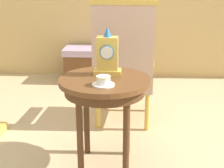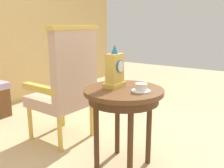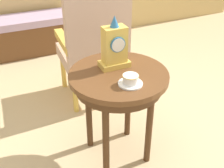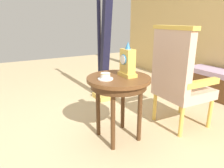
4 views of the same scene
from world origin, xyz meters
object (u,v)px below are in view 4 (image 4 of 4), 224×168
(teacup_left, at_px, (105,76))
(window_bench, at_px, (217,84))
(mantel_clock, at_px, (127,63))
(harp, at_px, (104,50))
(side_table, at_px, (119,86))
(armchair, at_px, (178,77))

(teacup_left, bearing_deg, window_bench, 96.41)
(mantel_clock, relative_size, harp, 0.18)
(side_table, xyz_separation_m, armchair, (0.11, 0.71, 0.02))
(mantel_clock, relative_size, armchair, 0.29)
(side_table, height_order, mantel_clock, mantel_clock)
(side_table, relative_size, harp, 0.35)
(side_table, xyz_separation_m, window_bench, (-0.23, 1.98, -0.35))
(mantel_clock, height_order, window_bench, mantel_clock)
(side_table, relative_size, armchair, 0.58)
(teacup_left, relative_size, armchair, 0.13)
(teacup_left, distance_m, mantel_clock, 0.26)
(harp, bearing_deg, teacup_left, -26.96)
(teacup_left, bearing_deg, side_table, 92.03)
(teacup_left, xyz_separation_m, mantel_clock, (0.01, 0.24, 0.11))
(harp, distance_m, window_bench, 1.87)
(mantel_clock, bearing_deg, harp, 164.25)
(armchair, bearing_deg, window_bench, 104.99)
(side_table, bearing_deg, mantel_clock, 82.13)
(mantel_clock, distance_m, harp, 1.11)
(harp, bearing_deg, armchair, 15.10)
(harp, bearing_deg, mantel_clock, -15.75)
(mantel_clock, bearing_deg, side_table, -97.87)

